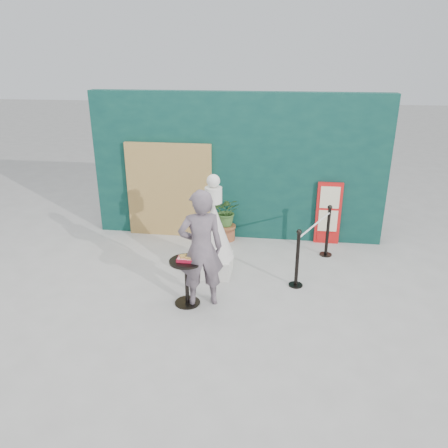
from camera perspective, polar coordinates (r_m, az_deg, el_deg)
ground at (r=6.76m, az=-1.42°, el=-11.65°), size 60.00×60.00×0.00m
back_wall at (r=9.06m, az=1.70°, el=7.44°), size 6.00×0.30×3.00m
bamboo_fence at (r=9.24m, az=-7.16°, el=4.35°), size 1.80×0.08×2.00m
woman at (r=6.60m, az=-3.01°, el=-3.26°), size 0.79×0.64×1.87m
menu_board at (r=9.12m, az=13.46°, el=1.35°), size 0.50×0.07×1.30m
statue at (r=7.57m, az=-1.34°, el=-1.43°), size 0.71×0.71×1.83m
cafe_table at (r=6.80m, az=-4.91°, el=-6.67°), size 0.52×0.52×0.75m
food_basket at (r=6.67m, az=-4.97°, el=-4.48°), size 0.26×0.19×0.11m
planter at (r=9.05m, az=0.38°, el=1.14°), size 0.56×0.48×0.95m
stanchion_barrier at (r=7.98m, az=11.62°, el=-2.64°), size 0.84×1.54×1.03m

